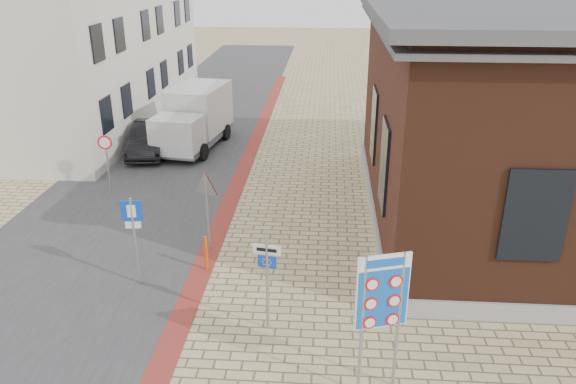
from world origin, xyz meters
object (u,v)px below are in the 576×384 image
(box_truck, at_px, (194,118))
(parking_sign, at_px, (133,227))
(sedan, at_px, (151,138))
(essen_sign, at_px, (267,271))
(border_sign, at_px, (382,294))
(bollard, at_px, (206,254))

(box_truck, xyz_separation_m, parking_sign, (1.08, -11.55, 0.31))
(sedan, height_order, essen_sign, essen_sign)
(sedan, height_order, border_sign, border_sign)
(border_sign, xyz_separation_m, essen_sign, (-2.38, 1.80, -0.67))
(parking_sign, relative_size, bollard, 2.37)
(sedan, distance_m, essen_sign, 13.92)
(essen_sign, bearing_deg, parking_sign, 164.06)
(bollard, bearing_deg, sedan, 114.73)
(border_sign, relative_size, bollard, 2.93)
(border_sign, height_order, parking_sign, border_sign)
(essen_sign, xyz_separation_m, bollard, (-1.97, 2.50, -1.02))
(border_sign, distance_m, parking_sign, 6.97)
(sedan, distance_m, box_truck, 2.13)
(border_sign, height_order, essen_sign, border_sign)
(bollard, bearing_deg, parking_sign, -154.17)
(sedan, bearing_deg, box_truck, 22.09)
(border_sign, bearing_deg, box_truck, 98.28)
(sedan, bearing_deg, parking_sign, -81.02)
(box_truck, height_order, parking_sign, box_truck)
(box_truck, height_order, border_sign, border_sign)
(bollard, bearing_deg, box_truck, 104.25)
(essen_sign, bearing_deg, border_sign, -27.92)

